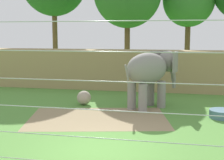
# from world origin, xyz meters

# --- Properties ---
(ground_plane) EXTENTS (120.00, 120.00, 0.00)m
(ground_plane) POSITION_xyz_m (0.00, 0.00, 0.00)
(ground_plane) COLOR #518938
(dirt_patch) EXTENTS (6.49, 4.99, 0.01)m
(dirt_patch) POSITION_xyz_m (-0.96, 3.71, 0.00)
(dirt_patch) COLOR #937F5B
(dirt_patch) RESTS_ON ground
(embankment_wall) EXTENTS (36.00, 1.80, 2.51)m
(embankment_wall) POSITION_xyz_m (0.00, 11.11, 1.26)
(embankment_wall) COLOR tan
(embankment_wall) RESTS_ON ground
(elephant) EXTENTS (2.80, 3.24, 2.72)m
(elephant) POSITION_xyz_m (1.03, 6.18, 1.80)
(elephant) COLOR gray
(elephant) RESTS_ON ground
(enrichment_ball) EXTENTS (0.71, 0.71, 0.71)m
(enrichment_ball) POSITION_xyz_m (-2.30, 6.08, 0.35)
(enrichment_ball) COLOR tan
(enrichment_ball) RESTS_ON ground
(cable_fence) EXTENTS (10.94, 0.20, 3.97)m
(cable_fence) POSITION_xyz_m (0.00, -2.71, 2.01)
(cable_fence) COLOR brown
(cable_fence) RESTS_ON ground
(water_tub) EXTENTS (1.10, 1.10, 0.35)m
(water_tub) POSITION_xyz_m (4.20, 4.84, 0.18)
(water_tub) COLOR slate
(water_tub) RESTS_ON ground
(tree_left_of_centre) EXTENTS (4.27, 4.27, 8.57)m
(tree_left_of_centre) POSITION_xyz_m (2.92, 18.84, 6.28)
(tree_left_of_centre) COLOR brown
(tree_left_of_centre) RESTS_ON ground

